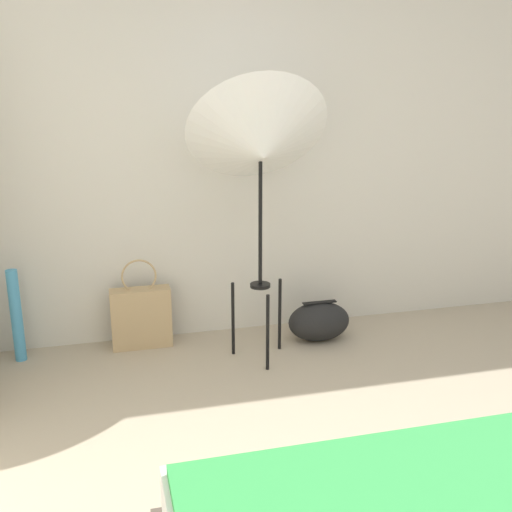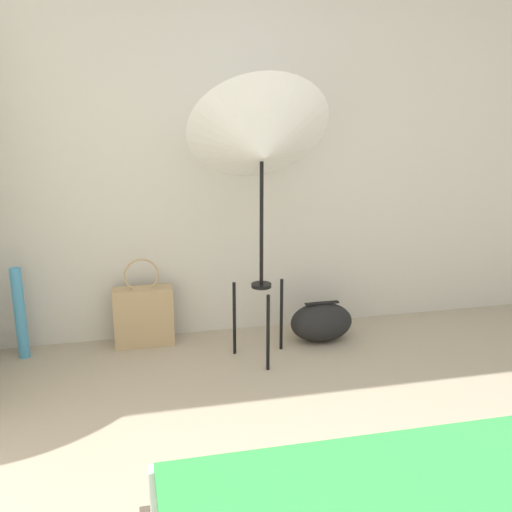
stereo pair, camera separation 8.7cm
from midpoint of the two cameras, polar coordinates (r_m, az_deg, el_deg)
The scene contains 5 objects.
wall_back at distance 3.88m, azimuth 2.74°, elevation 11.62°, with size 8.00×0.05×2.60m.
photo_umbrella at distance 3.35m, azimuth 1.31°, elevation 10.60°, with size 0.81×0.70×1.67m.
tote_bag at distance 3.83m, azimuth -10.01°, elevation -5.60°, with size 0.37×0.12×0.57m.
duffel_bag at distance 3.90m, azimuth 6.88°, elevation -6.27°, with size 0.40×0.25×0.26m.
paper_roll at distance 3.83m, azimuth -20.96°, elevation -5.13°, with size 0.07×0.07×0.57m.
Camera 2 is at (-0.98, -1.41, 1.60)m, focal length 42.00 mm.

